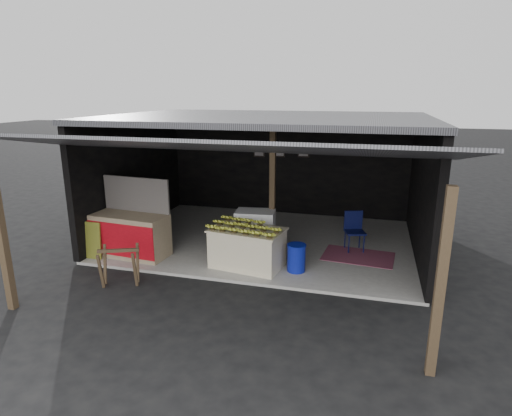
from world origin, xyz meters
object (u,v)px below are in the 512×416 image
(banana_table, at_px, (247,248))
(plastic_chair, at_px, (354,227))
(neighbor_stall, at_px, (131,233))
(water_barrel, at_px, (296,258))
(white_crate, at_px, (255,231))
(sawhorse, at_px, (119,263))

(banana_table, xyz_separation_m, plastic_chair, (2.05, 1.58, 0.12))
(neighbor_stall, relative_size, water_barrel, 3.18)
(banana_table, distance_m, white_crate, 0.86)
(plastic_chair, bearing_deg, sawhorse, -162.38)
(banana_table, height_order, sawhorse, banana_table)
(banana_table, distance_m, plastic_chair, 2.59)
(neighbor_stall, bearing_deg, water_barrel, 6.00)
(banana_table, height_order, neighbor_stall, neighbor_stall)
(banana_table, bearing_deg, neighbor_stall, -170.20)
(sawhorse, xyz_separation_m, water_barrel, (3.09, 1.41, -0.14))
(banana_table, distance_m, water_barrel, 1.02)
(white_crate, height_order, neighbor_stall, neighbor_stall)
(sawhorse, distance_m, water_barrel, 3.40)
(white_crate, distance_m, neighbor_stall, 2.72)
(banana_table, height_order, white_crate, white_crate)
(sawhorse, bearing_deg, water_barrel, 2.07)
(white_crate, height_order, sawhorse, white_crate)
(water_barrel, bearing_deg, plastic_chair, 56.39)
(white_crate, bearing_deg, water_barrel, -44.19)
(white_crate, distance_m, sawhorse, 3.01)
(water_barrel, bearing_deg, banana_table, -178.70)
(white_crate, bearing_deg, banana_table, -91.84)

